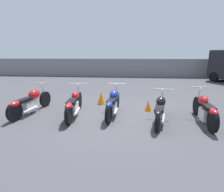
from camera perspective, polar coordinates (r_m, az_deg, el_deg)
ground_plane at (r=5.96m, az=-0.04°, el=-6.19°), size 60.00×60.00×0.00m
fence_back at (r=15.82m, az=3.59°, el=9.13°), size 40.00×0.04×1.59m
motorcycle_slot_0 at (r=6.62m, az=-25.00°, el=-1.66°), size 0.65×2.18×0.97m
motorcycle_slot_1 at (r=5.88m, az=-12.26°, el=-2.67°), size 0.65×2.18×0.99m
motorcycle_slot_2 at (r=5.78m, az=0.39°, el=-2.19°), size 0.65×2.04×1.00m
motorcycle_slot_3 at (r=5.39m, az=15.39°, el=-4.40°), size 0.78×1.88×0.93m
motorcycle_slot_4 at (r=5.86m, az=28.04°, el=-3.94°), size 0.59×2.02×0.98m
traffic_cone_near at (r=6.49m, az=11.71°, el=-3.13°), size 0.27×0.27×0.36m
traffic_cone_far at (r=7.18m, az=-3.52°, el=-0.60°), size 0.33×0.33×0.52m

